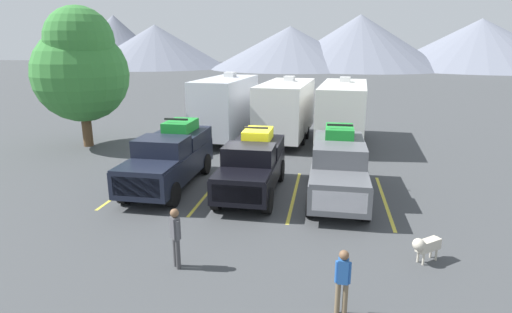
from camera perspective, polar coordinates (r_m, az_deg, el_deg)
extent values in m
plane|color=#3F4244|center=(17.00, -0.09, -4.04)|extent=(240.00, 240.00, 0.00)
cube|color=black|center=(16.92, -12.10, -1.12)|extent=(2.05, 5.81, 0.99)
cube|color=black|center=(14.94, -15.20, -1.39)|extent=(1.96, 1.63, 0.08)
cube|color=black|center=(16.23, -12.96, 1.28)|extent=(1.91, 1.51, 0.73)
cube|color=slate|center=(15.69, -13.81, 0.87)|extent=(1.79, 0.22, 0.54)
cube|color=black|center=(18.14, -10.40, 2.63)|extent=(2.00, 2.67, 0.58)
cube|color=silver|center=(14.42, -16.37, -4.10)|extent=(1.73, 0.07, 0.69)
cylinder|color=black|center=(15.00, -11.49, -5.22)|extent=(0.28, 0.91, 0.91)
cylinder|color=black|center=(15.77, -17.85, -4.64)|extent=(0.28, 0.91, 0.91)
cylinder|color=black|center=(18.53, -7.06, -1.03)|extent=(0.28, 0.91, 0.91)
cylinder|color=black|center=(19.15, -12.42, -0.74)|extent=(0.28, 0.91, 0.91)
cube|color=green|center=(18.03, -10.47, 4.22)|extent=(1.12, 1.71, 0.45)
cylinder|color=black|center=(17.34, -9.73, 3.79)|extent=(0.18, 0.44, 0.44)
cylinder|color=black|center=(17.66, -12.53, 3.86)|extent=(0.18, 0.44, 0.44)
cylinder|color=black|center=(18.42, -8.50, 4.52)|extent=(0.18, 0.44, 0.44)
cylinder|color=black|center=(18.73, -11.16, 4.58)|extent=(0.18, 0.44, 0.44)
cube|color=black|center=(17.52, -11.08, 5.12)|extent=(1.02, 0.08, 0.08)
cube|color=black|center=(15.80, -0.62, -2.16)|extent=(1.99, 5.23, 0.86)
cube|color=black|center=(13.90, -2.08, -2.61)|extent=(1.90, 1.47, 0.08)
cube|color=black|center=(15.13, -0.97, 0.19)|extent=(1.86, 1.36, 0.73)
cube|color=slate|center=(14.60, -1.38, -0.22)|extent=(1.74, 0.21, 0.54)
cube|color=black|center=(16.94, 0.26, 1.47)|extent=(1.94, 2.41, 0.51)
cube|color=silver|center=(13.39, -2.70, -5.26)|extent=(1.68, 0.06, 0.60)
cylinder|color=black|center=(14.14, 1.66, -6.16)|extent=(0.28, 0.92, 0.92)
cylinder|color=black|center=(14.50, -5.49, -5.67)|extent=(0.28, 0.92, 0.92)
cylinder|color=black|center=(17.47, 3.40, -1.94)|extent=(0.28, 0.92, 0.92)
cylinder|color=black|center=(17.76, -2.43, -1.63)|extent=(0.28, 0.92, 0.92)
cube|color=yellow|center=(16.84, 0.26, 3.07)|extent=(1.09, 1.54, 0.45)
cylinder|color=black|center=(16.26, 1.49, 2.60)|extent=(0.18, 0.44, 0.44)
cylinder|color=black|center=(16.41, -1.58, 2.72)|extent=(0.18, 0.44, 0.44)
cylinder|color=black|center=(17.28, 2.02, 3.36)|extent=(0.18, 0.44, 0.44)
cylinder|color=black|center=(17.42, -0.88, 3.47)|extent=(0.18, 0.44, 0.44)
cube|color=black|center=(16.34, 0.00, 4.03)|extent=(0.99, 0.08, 0.08)
cube|color=#595B60|center=(15.70, 11.37, -2.54)|extent=(2.01, 5.81, 0.97)
cube|color=#595B60|center=(13.55, 11.60, -3.11)|extent=(1.92, 1.63, 0.08)
cube|color=#595B60|center=(14.95, 11.57, 0.02)|extent=(1.88, 1.51, 0.77)
cube|color=slate|center=(14.36, 11.61, -0.46)|extent=(1.75, 0.22, 0.57)
cube|color=#595B60|center=(16.99, 11.43, 1.61)|extent=(1.96, 2.67, 0.62)
cube|color=silver|center=(12.97, 11.55, -6.19)|extent=(1.69, 0.07, 0.68)
cylinder|color=black|center=(14.06, 15.12, -7.03)|extent=(0.28, 0.84, 0.84)
cylinder|color=black|center=(14.01, 7.60, -6.70)|extent=(0.28, 0.84, 0.84)
cylinder|color=black|center=(17.77, 14.15, -2.23)|extent=(0.28, 0.84, 0.84)
cylinder|color=black|center=(17.72, 8.24, -1.96)|extent=(0.28, 0.84, 0.84)
cube|color=green|center=(16.88, 11.53, 3.37)|extent=(1.10, 1.71, 0.45)
cylinder|color=black|center=(16.32, 13.13, 2.86)|extent=(0.18, 0.44, 0.44)
cylinder|color=black|center=(16.30, 9.99, 3.01)|extent=(0.18, 0.44, 0.44)
cylinder|color=black|center=(17.47, 12.97, 3.67)|extent=(0.18, 0.44, 0.44)
cylinder|color=black|center=(17.45, 10.03, 3.82)|extent=(0.18, 0.44, 0.44)
cube|color=black|center=(16.33, 11.63, 4.31)|extent=(1.00, 0.08, 0.08)
cube|color=gold|center=(17.81, -16.88, -3.80)|extent=(0.12, 5.50, 0.01)
cube|color=gold|center=(16.59, -6.37, -4.62)|extent=(0.12, 5.50, 0.01)
cube|color=gold|center=(16.01, 5.36, -5.35)|extent=(0.12, 5.50, 0.01)
cube|color=gold|center=(16.13, 17.46, -5.87)|extent=(0.12, 5.50, 0.01)
cube|color=silver|center=(24.58, -4.23, 7.10)|extent=(2.83, 6.44, 3.19)
cube|color=#4C6B99|center=(24.96, -6.87, 7.52)|extent=(0.46, 6.01, 0.24)
cube|color=silver|center=(25.28, -3.63, 11.32)|extent=(0.65, 0.74, 0.30)
cube|color=#333333|center=(21.48, -7.27, 0.88)|extent=(0.21, 1.21, 0.12)
cylinder|color=black|center=(23.87, -2.22, 2.61)|extent=(0.27, 0.77, 0.76)
cylinder|color=black|center=(24.56, -7.13, 2.87)|extent=(0.27, 0.77, 0.76)
cylinder|color=black|center=(25.28, -1.26, 3.34)|extent=(0.27, 0.77, 0.76)
cylinder|color=black|center=(25.94, -5.93, 3.57)|extent=(0.27, 0.77, 0.76)
cube|color=white|center=(24.47, 4.18, 6.78)|extent=(3.06, 7.04, 2.96)
cube|color=#595960|center=(24.70, 1.22, 7.25)|extent=(0.50, 6.58, 0.24)
cube|color=silver|center=(25.29, 4.68, 10.77)|extent=(0.65, 0.74, 0.30)
cube|color=#333333|center=(20.92, 2.14, 0.60)|extent=(0.21, 1.21, 0.12)
cylinder|color=black|center=(23.79, 6.56, 2.48)|extent=(0.27, 0.77, 0.76)
cylinder|color=black|center=(24.20, 1.01, 2.80)|extent=(0.27, 0.77, 0.76)
cylinder|color=black|center=(25.39, 7.07, 3.28)|extent=(0.27, 0.77, 0.76)
cylinder|color=black|center=(25.78, 1.85, 3.57)|extent=(0.27, 0.77, 0.76)
cube|color=silver|center=(24.27, 11.99, 6.41)|extent=(3.01, 7.43, 2.95)
cube|color=brown|center=(24.33, 9.04, 6.93)|extent=(0.53, 6.96, 0.24)
cube|color=silver|center=(25.17, 12.31, 10.44)|extent=(0.65, 0.74, 0.30)
cube|color=#333333|center=(20.48, 11.18, -0.02)|extent=(0.21, 1.21, 0.12)
cylinder|color=black|center=(23.70, 14.43, 2.04)|extent=(0.27, 0.77, 0.76)
cylinder|color=black|center=(23.79, 8.92, 2.39)|extent=(0.27, 0.77, 0.76)
cylinder|color=black|center=(25.41, 14.45, 2.91)|extent=(0.27, 0.77, 0.76)
cylinder|color=black|center=(25.49, 9.31, 3.24)|extent=(0.27, 0.77, 0.76)
cylinder|color=#726047|center=(9.47, 11.29, -18.76)|extent=(0.11, 0.11, 0.77)
cylinder|color=#726047|center=(9.47, 12.30, -18.82)|extent=(0.11, 0.11, 0.77)
cube|color=#2659A5|center=(9.12, 12.03, -15.36)|extent=(0.23, 0.19, 0.55)
sphere|color=brown|center=(8.93, 12.17, -13.27)|extent=(0.21, 0.21, 0.21)
cylinder|color=#2659A5|center=(9.13, 11.22, -15.46)|extent=(0.09, 0.09, 0.49)
cylinder|color=#2659A5|center=(9.13, 12.82, -15.55)|extent=(0.09, 0.09, 0.49)
cylinder|color=#3F3F42|center=(11.18, -11.17, -12.86)|extent=(0.12, 0.12, 0.83)
cylinder|color=#3F3F42|center=(11.05, -10.80, -13.22)|extent=(0.12, 0.12, 0.83)
cube|color=#4C4C51|center=(10.80, -11.18, -9.72)|extent=(0.31, 0.31, 0.59)
sphere|color=brown|center=(10.63, -11.29, -7.73)|extent=(0.23, 0.23, 0.23)
cylinder|color=#4C4C51|center=(10.92, -11.46, -9.60)|extent=(0.10, 0.10, 0.53)
cylinder|color=#4C4C51|center=(10.70, -10.88, -10.12)|extent=(0.10, 0.10, 0.53)
cube|color=beige|center=(12.08, 22.88, -11.28)|extent=(0.73, 0.66, 0.29)
sphere|color=beige|center=(11.74, 21.71, -11.30)|extent=(0.32, 0.32, 0.32)
cylinder|color=beige|center=(12.35, 24.08, -10.52)|extent=(0.15, 0.13, 0.20)
cylinder|color=beige|center=(11.99, 22.28, -13.10)|extent=(0.06, 0.06, 0.33)
cylinder|color=beige|center=(12.08, 21.63, -12.80)|extent=(0.06, 0.06, 0.33)
cylinder|color=beige|center=(12.36, 23.80, -12.39)|extent=(0.06, 0.06, 0.33)
cylinder|color=beige|center=(12.45, 23.16, -12.11)|extent=(0.06, 0.06, 0.33)
cylinder|color=brown|center=(25.20, -22.55, 4.42)|extent=(0.54, 0.54, 2.74)
sphere|color=#387F38|center=(24.88, -23.19, 10.42)|extent=(5.15, 5.15, 5.15)
sphere|color=#387F38|center=(24.34, -23.40, 14.58)|extent=(3.60, 3.60, 3.60)
cone|color=slate|center=(115.60, -19.03, 14.96)|extent=(27.34, 27.34, 12.82)
cone|color=slate|center=(108.85, -13.80, 14.70)|extent=(35.79, 35.79, 10.32)
cone|color=slate|center=(100.22, 4.76, 14.88)|extent=(37.74, 37.74, 9.74)
cone|color=slate|center=(102.79, 14.21, 15.22)|extent=(40.14, 40.14, 12.35)
cone|color=slate|center=(110.62, 28.66, 13.58)|extent=(42.93, 42.93, 11.33)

